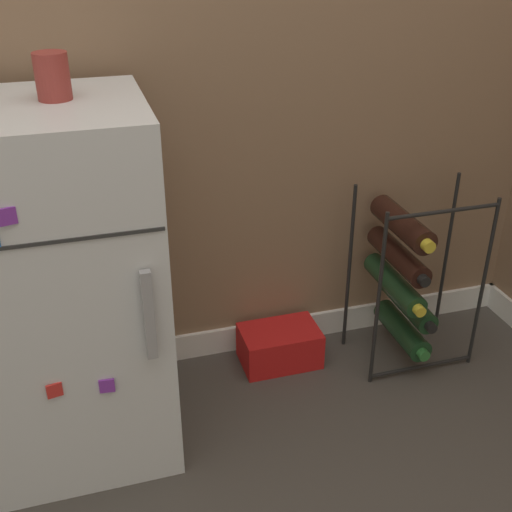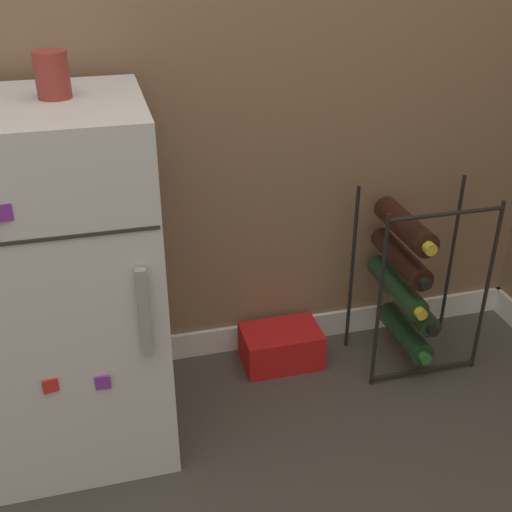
# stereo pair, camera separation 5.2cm
# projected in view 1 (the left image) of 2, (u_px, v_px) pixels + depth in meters

# --- Properties ---
(ground_plane) EXTENTS (14.00, 14.00, 0.00)m
(ground_plane) POSITION_uv_depth(u_px,v_px,m) (279.00, 465.00, 1.73)
(ground_plane) COLOR #423D38
(mini_fridge) EXTENTS (0.52, 0.48, 0.95)m
(mini_fridge) POSITION_uv_depth(u_px,v_px,m) (55.00, 292.00, 1.61)
(mini_fridge) COLOR silver
(mini_fridge) RESTS_ON ground_plane
(wine_rack) EXTENTS (0.37, 0.32, 0.59)m
(wine_rack) POSITION_uv_depth(u_px,v_px,m) (402.00, 280.00, 2.03)
(wine_rack) COLOR black
(wine_rack) RESTS_ON ground_plane
(soda_box) EXTENTS (0.25, 0.16, 0.12)m
(soda_box) POSITION_uv_depth(u_px,v_px,m) (280.00, 346.00, 2.11)
(soda_box) COLOR red
(soda_box) RESTS_ON ground_plane
(fridge_top_cup) EXTENTS (0.08, 0.08, 0.10)m
(fridge_top_cup) POSITION_uv_depth(u_px,v_px,m) (52.00, 76.00, 1.40)
(fridge_top_cup) COLOR maroon
(fridge_top_cup) RESTS_ON mini_fridge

